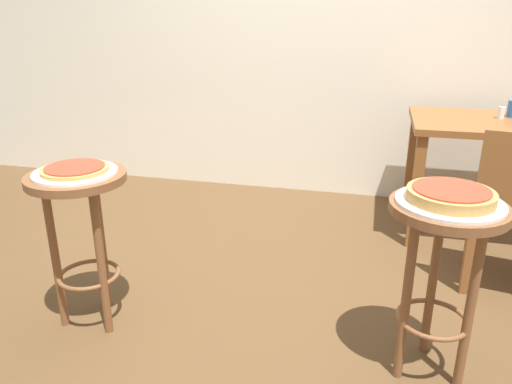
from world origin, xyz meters
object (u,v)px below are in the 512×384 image
object	(u,v)px
stool_middle	(443,250)
dining_table	(485,140)
condiment_shaker	(501,113)
serving_plate_middle	(450,202)
pizza_middle	(451,195)
stool_foreground	(81,214)
serving_plate_foreground	(75,173)
pizza_foreground	(75,169)

from	to	relation	value
stool_middle	dining_table	world-z (taller)	dining_table
stool_middle	condiment_shaker	world-z (taller)	condiment_shaker
serving_plate_middle	condiment_shaker	bearing A→B (deg)	73.09
pizza_middle	condiment_shaker	size ratio (longest dim) A/B	4.16
stool_foreground	condiment_shaker	bearing A→B (deg)	38.38
pizza_middle	condiment_shaker	world-z (taller)	condiment_shaker
serving_plate_foreground	condiment_shaker	bearing A→B (deg)	38.38
stool_foreground	serving_plate_foreground	xyz separation A→B (m)	(-0.00, -0.00, 0.19)
stool_middle	serving_plate_middle	bearing A→B (deg)	0.00
serving_plate_foreground	serving_plate_middle	size ratio (longest dim) A/B	0.92
serving_plate_foreground	stool_middle	size ratio (longest dim) A/B	0.48
pizza_foreground	condiment_shaker	distance (m)	2.48
stool_foreground	condiment_shaker	distance (m)	2.49
stool_foreground	pizza_middle	world-z (taller)	pizza_middle
stool_foreground	stool_middle	world-z (taller)	same
dining_table	condiment_shaker	distance (m)	0.19
serving_plate_middle	pizza_foreground	bearing A→B (deg)	-179.46
pizza_middle	serving_plate_middle	bearing A→B (deg)	90.00
pizza_foreground	dining_table	distance (m)	2.38
serving_plate_foreground	serving_plate_middle	world-z (taller)	same
stool_middle	pizza_middle	bearing A→B (deg)	-26.57
serving_plate_foreground	pizza_middle	distance (m)	1.48
stool_foreground	dining_table	xyz separation A→B (m)	(1.86, 1.48, 0.08)
stool_middle	serving_plate_middle	size ratio (longest dim) A/B	1.91
pizza_foreground	stool_foreground	bearing A→B (deg)	90.00
pizza_foreground	stool_middle	xyz separation A→B (m)	(1.48, 0.01, -0.20)
dining_table	condiment_shaker	bearing A→B (deg)	37.18
stool_middle	dining_table	distance (m)	1.51
pizza_foreground	pizza_middle	bearing A→B (deg)	0.54
serving_plate_foreground	pizza_foreground	size ratio (longest dim) A/B	1.25
serving_plate_middle	stool_foreground	bearing A→B (deg)	-179.46
stool_foreground	pizza_foreground	bearing A→B (deg)	-90.00
pizza_foreground	serving_plate_middle	bearing A→B (deg)	0.54
condiment_shaker	stool_middle	bearing A→B (deg)	-106.91
serving_plate_foreground	pizza_middle	xyz separation A→B (m)	(1.48, 0.01, 0.03)
stool_foreground	pizza_middle	distance (m)	1.49
serving_plate_middle	pizza_middle	bearing A→B (deg)	-90.00
serving_plate_middle	dining_table	bearing A→B (deg)	75.36
stool_foreground	dining_table	size ratio (longest dim) A/B	0.81
serving_plate_foreground	dining_table	world-z (taller)	dining_table
serving_plate_middle	dining_table	world-z (taller)	dining_table
condiment_shaker	dining_table	bearing A→B (deg)	-142.82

